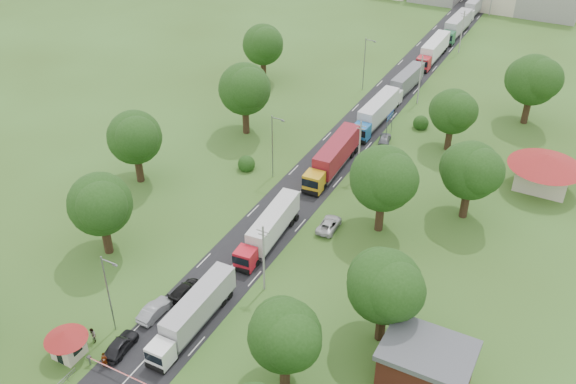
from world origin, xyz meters
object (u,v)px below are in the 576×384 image
Objects in this scene: car_lane_front at (120,345)px; car_lane_mid at (155,310)px; guard_booth at (66,340)px; info_sign at (390,119)px; boom_barrier at (114,370)px; pedestrian_near at (104,360)px; truck_0 at (194,313)px.

car_lane_front is 5.75m from car_lane_mid.
info_sign is at bearing 78.32° from guard_booth.
guard_booth reaches higher than boom_barrier.
guard_booth reaches higher than pedestrian_near.
guard_booth is 2.41× the size of pedestrian_near.
boom_barrier is 2.00× the size of car_lane_mid.
info_sign is at bearing 86.22° from truck_0.
boom_barrier is 5.98m from guard_booth.
info_sign is 0.89× the size of car_lane_mid.
boom_barrier is at bearing 0.01° from guard_booth.
car_lane_front is (4.20, 2.96, -1.38)m from guard_booth.
guard_booth is (-5.84, -0.00, 1.27)m from boom_barrier.
guard_booth is 0.95× the size of car_lane_mid.
info_sign is 50.77m from truck_0.
guard_booth is at bearing -101.68° from info_sign.
boom_barrier is at bearing -96.24° from info_sign.
guard_booth is at bearing 30.35° from car_lane_front.
boom_barrier is 2.25× the size of info_sign.
guard_booth reaches higher than car_lane_mid.
car_lane_front is (-1.64, 2.96, -0.11)m from boom_barrier.
info_sign reaches higher than car_lane_front.
guard_booth is at bearing -179.99° from boom_barrier.
car_lane_front is (-4.85, -6.39, -1.25)m from truck_0.
boom_barrier is at bearing 114.22° from car_lane_front.
car_lane_mid is (4.20, 8.71, -1.40)m from guard_booth.
car_lane_front reaches higher than boom_barrier.
car_lane_front is at bearing 119.04° from boom_barrier.
truck_0 reaches higher than car_lane_mid.
car_lane_mid is at bearing -94.82° from car_lane_front.
info_sign is (12.40, 60.00, 0.84)m from guard_booth.
car_lane_front is at bearing 69.58° from pedestrian_near.
truck_0 is at bearing -132.00° from car_lane_front.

